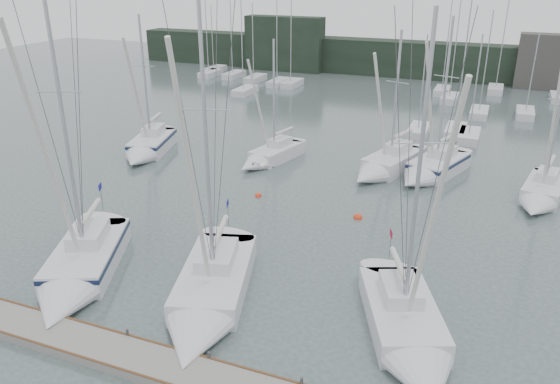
{
  "coord_description": "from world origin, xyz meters",
  "views": [
    {
      "loc": [
        11.35,
        -19.53,
        15.2
      ],
      "look_at": [
        1.46,
        5.0,
        4.14
      ],
      "focal_mm": 35.0,
      "sensor_mm": 36.0,
      "label": 1
    }
  ],
  "objects_px": {
    "sailboat_mid_d": "(430,170)",
    "buoy_b": "(358,218)",
    "sailboat_mid_b": "(267,157)",
    "sailboat_near_left": "(77,273)",
    "buoy_a": "(258,196)",
    "sailboat_near_right": "(411,340)",
    "sailboat_near_center": "(206,303)",
    "sailboat_mid_a": "(147,148)",
    "sailboat_mid_c": "(384,167)",
    "sailboat_mid_e": "(541,196)"
  },
  "relations": [
    {
      "from": "sailboat_near_right",
      "to": "sailboat_mid_e",
      "type": "xyz_separation_m",
      "value": [
        5.64,
        19.04,
        -0.01
      ]
    },
    {
      "from": "sailboat_mid_a",
      "to": "buoy_a",
      "type": "distance_m",
      "value": 13.33
    },
    {
      "from": "sailboat_near_left",
      "to": "sailboat_mid_a",
      "type": "xyz_separation_m",
      "value": [
        -8.65,
        18.61,
        0.01
      ]
    },
    {
      "from": "sailboat_near_right",
      "to": "sailboat_mid_a",
      "type": "bearing_deg",
      "value": 122.82
    },
    {
      "from": "sailboat_mid_d",
      "to": "buoy_b",
      "type": "height_order",
      "value": "sailboat_mid_d"
    },
    {
      "from": "sailboat_near_center",
      "to": "sailboat_mid_e",
      "type": "relative_size",
      "value": 1.37
    },
    {
      "from": "sailboat_mid_d",
      "to": "buoy_b",
      "type": "bearing_deg",
      "value": -90.46
    },
    {
      "from": "buoy_b",
      "to": "buoy_a",
      "type": "bearing_deg",
      "value": 173.38
    },
    {
      "from": "sailboat_near_right",
      "to": "buoy_a",
      "type": "height_order",
      "value": "sailboat_near_right"
    },
    {
      "from": "sailboat_near_right",
      "to": "sailboat_mid_d",
      "type": "relative_size",
      "value": 1.16
    },
    {
      "from": "sailboat_near_right",
      "to": "sailboat_mid_c",
      "type": "distance_m",
      "value": 21.3
    },
    {
      "from": "sailboat_mid_b",
      "to": "sailboat_mid_d",
      "type": "bearing_deg",
      "value": 20.75
    },
    {
      "from": "sailboat_near_right",
      "to": "buoy_b",
      "type": "height_order",
      "value": "sailboat_near_right"
    },
    {
      "from": "sailboat_near_center",
      "to": "sailboat_mid_e",
      "type": "distance_m",
      "value": 24.9
    },
    {
      "from": "sailboat_near_center",
      "to": "sailboat_mid_a",
      "type": "bearing_deg",
      "value": 114.22
    },
    {
      "from": "sailboat_mid_c",
      "to": "sailboat_mid_d",
      "type": "xyz_separation_m",
      "value": [
        3.45,
        0.56,
        0.02
      ]
    },
    {
      "from": "sailboat_near_right",
      "to": "buoy_b",
      "type": "xyz_separation_m",
      "value": [
        -5.36,
        12.03,
        -0.56
      ]
    },
    {
      "from": "sailboat_mid_e",
      "to": "sailboat_near_left",
      "type": "bearing_deg",
      "value": -127.06
    },
    {
      "from": "sailboat_mid_b",
      "to": "buoy_a",
      "type": "distance_m",
      "value": 6.99
    },
    {
      "from": "sailboat_mid_a",
      "to": "sailboat_mid_c",
      "type": "bearing_deg",
      "value": -6.5
    },
    {
      "from": "sailboat_mid_e",
      "to": "buoy_b",
      "type": "distance_m",
      "value": 13.05
    },
    {
      "from": "buoy_b",
      "to": "sailboat_mid_a",
      "type": "bearing_deg",
      "value": 164.63
    },
    {
      "from": "sailboat_mid_c",
      "to": "buoy_a",
      "type": "height_order",
      "value": "sailboat_mid_c"
    },
    {
      "from": "sailboat_near_center",
      "to": "sailboat_mid_a",
      "type": "distance_m",
      "value": 24.36
    },
    {
      "from": "sailboat_mid_e",
      "to": "sailboat_mid_d",
      "type": "bearing_deg",
      "value": 175.76
    },
    {
      "from": "sailboat_near_center",
      "to": "sailboat_mid_e",
      "type": "bearing_deg",
      "value": 36.25
    },
    {
      "from": "sailboat_near_center",
      "to": "buoy_b",
      "type": "height_order",
      "value": "sailboat_near_center"
    },
    {
      "from": "sailboat_near_center",
      "to": "sailboat_mid_c",
      "type": "distance_m",
      "value": 21.76
    },
    {
      "from": "sailboat_near_right",
      "to": "sailboat_mid_a",
      "type": "distance_m",
      "value": 30.79
    },
    {
      "from": "sailboat_near_left",
      "to": "sailboat_mid_e",
      "type": "relative_size",
      "value": 1.41
    },
    {
      "from": "buoy_a",
      "to": "buoy_b",
      "type": "xyz_separation_m",
      "value": [
        7.47,
        -0.87,
        0.0
      ]
    },
    {
      "from": "sailboat_mid_d",
      "to": "sailboat_mid_e",
      "type": "distance_m",
      "value": 8.01
    },
    {
      "from": "sailboat_near_left",
      "to": "sailboat_mid_c",
      "type": "distance_m",
      "value": 24.35
    },
    {
      "from": "sailboat_near_right",
      "to": "buoy_a",
      "type": "relative_size",
      "value": 30.4
    },
    {
      "from": "sailboat_mid_a",
      "to": "buoy_a",
      "type": "height_order",
      "value": "sailboat_mid_a"
    },
    {
      "from": "sailboat_near_right",
      "to": "sailboat_mid_e",
      "type": "relative_size",
      "value": 1.28
    },
    {
      "from": "sailboat_mid_b",
      "to": "sailboat_mid_d",
      "type": "relative_size",
      "value": 0.83
    },
    {
      "from": "sailboat_near_left",
      "to": "buoy_b",
      "type": "bearing_deg",
      "value": 25.38
    },
    {
      "from": "sailboat_near_center",
      "to": "buoy_a",
      "type": "relative_size",
      "value": 32.55
    },
    {
      "from": "sailboat_near_left",
      "to": "sailboat_near_center",
      "type": "distance_m",
      "value": 7.34
    },
    {
      "from": "sailboat_mid_c",
      "to": "buoy_a",
      "type": "distance_m",
      "value": 10.6
    },
    {
      "from": "sailboat_mid_d",
      "to": "sailboat_mid_e",
      "type": "relative_size",
      "value": 1.1
    },
    {
      "from": "sailboat_mid_a",
      "to": "buoy_b",
      "type": "height_order",
      "value": "sailboat_mid_a"
    },
    {
      "from": "sailboat_near_left",
      "to": "sailboat_mid_a",
      "type": "bearing_deg",
      "value": 91.08
    },
    {
      "from": "sailboat_near_left",
      "to": "sailboat_mid_c",
      "type": "relative_size",
      "value": 1.4
    },
    {
      "from": "buoy_b",
      "to": "sailboat_near_right",
      "type": "bearing_deg",
      "value": -65.98
    },
    {
      "from": "sailboat_mid_b",
      "to": "sailboat_near_left",
      "type": "bearing_deg",
      "value": -80.96
    },
    {
      "from": "sailboat_near_center",
      "to": "buoy_b",
      "type": "bearing_deg",
      "value": 56.08
    },
    {
      "from": "sailboat_near_center",
      "to": "buoy_a",
      "type": "bearing_deg",
      "value": 87.47
    },
    {
      "from": "sailboat_mid_a",
      "to": "buoy_a",
      "type": "relative_size",
      "value": 25.34
    }
  ]
}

